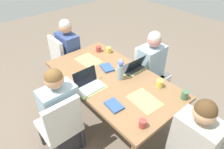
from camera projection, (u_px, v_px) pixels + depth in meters
The scene contains 22 objects.
ground_plane at pixel (112, 117), 3.05m from camera, with size 10.00×10.00×0.00m, color #756656.
dining_table at pixel (112, 82), 2.65m from camera, with size 1.83×0.99×0.75m.
chair_near_left_mid at pixel (61, 124), 2.30m from camera, with size 0.44×0.44×0.90m.
person_near_left_mid at pixel (62, 116), 2.36m from camera, with size 0.36×0.40×1.19m.
chair_head_left_left_far at pixel (64, 58), 3.46m from camera, with size 0.44×0.44×0.90m.
person_head_left_left_far at pixel (70, 57), 3.45m from camera, with size 0.40×0.36×1.19m.
chair_far_right_near at pixel (149, 70), 3.18m from camera, with size 0.44×0.44×0.90m.
person_far_right_near at pixel (150, 72), 3.09m from camera, with size 0.36×0.40×1.19m.
flower_vase at pixel (120, 68), 2.49m from camera, with size 0.08×0.08×0.29m.
placemat_head_right_left_near at pixel (145, 100), 2.26m from camera, with size 0.36×0.26×0.00m, color #9EBC66.
placemat_near_left_mid at pixel (90, 88), 2.44m from camera, with size 0.36×0.26×0.00m, color #9EBC66.
placemat_head_left_left_far at pixel (88, 60), 2.94m from camera, with size 0.36×0.26×0.00m, color #9EBC66.
placemat_far_right_near at pixel (131, 69), 2.77m from camera, with size 0.36×0.26×0.00m, color #9EBC66.
laptop_far_right_near at pixel (133, 67), 2.73m from camera, with size 0.22×0.32×0.20m.
laptop_near_left_mid at pixel (88, 84), 2.43m from camera, with size 0.22×0.32×0.21m.
coffee_mug_near_left at pixel (143, 123), 1.94m from camera, with size 0.07×0.07×0.09m, color #AD3D38.
coffee_mug_near_right at pixel (99, 49), 3.13m from camera, with size 0.08×0.08×0.09m, color #AD3D38.
coffee_mug_centre_left at pixel (109, 50), 3.11m from camera, with size 0.08×0.08×0.08m, color #DBC64C.
coffee_mug_centre_right at pixel (160, 84), 2.43m from camera, with size 0.08×0.08×0.10m, color #DBC64C.
coffee_mug_far_left at pixel (185, 95), 2.26m from camera, with size 0.08×0.08×0.10m, color #47704C.
book_red_cover at pixel (107, 68), 2.76m from camera, with size 0.20×0.14×0.03m, color #335693.
book_blue_cover at pixel (114, 105), 2.18m from camera, with size 0.20×0.14×0.03m, color #335693.
Camera 1 is at (1.58, -1.35, 2.32)m, focal length 32.14 mm.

